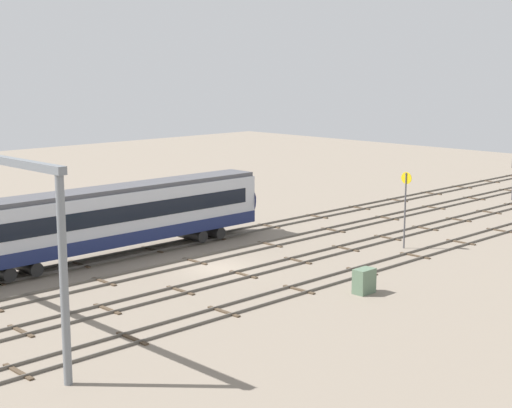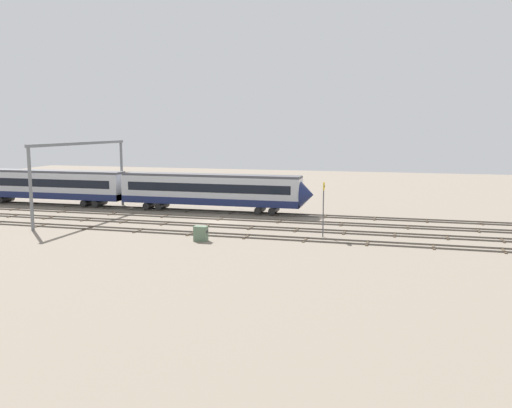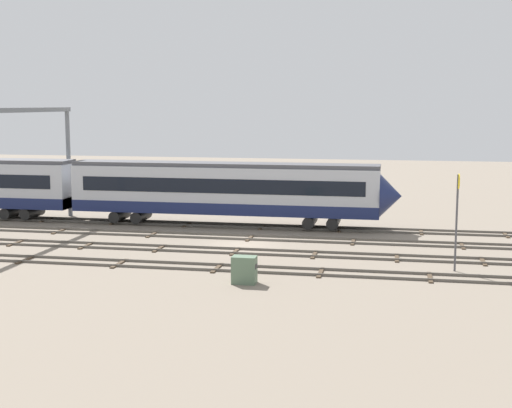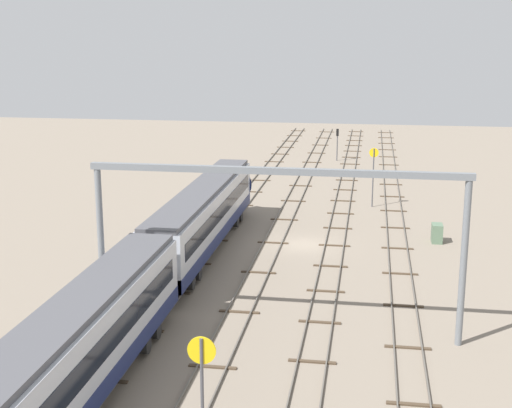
{
  "view_description": "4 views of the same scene",
  "coord_description": "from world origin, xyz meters",
  "px_view_note": "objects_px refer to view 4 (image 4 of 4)",
  "views": [
    {
      "loc": [
        -33.13,
        -37.31,
        13.12
      ],
      "look_at": [
        5.57,
        2.15,
        3.32
      ],
      "focal_mm": 54.92,
      "sensor_mm": 36.0,
      "label": 1
    },
    {
      "loc": [
        20.81,
        -58.5,
        11.01
      ],
      "look_at": [
        4.55,
        1.94,
        2.04
      ],
      "focal_mm": 37.8,
      "sensor_mm": 36.0,
      "label": 2
    },
    {
      "loc": [
        9.96,
        -46.49,
        9.45
      ],
      "look_at": [
        0.41,
        2.5,
        2.47
      ],
      "focal_mm": 50.19,
      "sensor_mm": 36.0,
      "label": 3
    },
    {
      "loc": [
        -53.74,
        -4.88,
        16.02
      ],
      "look_at": [
        1.14,
        3.91,
        2.82
      ],
      "focal_mm": 50.81,
      "sensor_mm": 36.0,
      "label": 4
    }
  ],
  "objects_px": {
    "signal_light_trackside_approach": "(337,140)",
    "relay_cabinet": "(437,233)",
    "train": "(72,359)",
    "overhead_gantry": "(276,210)",
    "speed_sign_mid_trackside": "(373,170)",
    "speed_sign_near_foreground": "(202,394)"
  },
  "relations": [
    {
      "from": "overhead_gantry",
      "to": "speed_sign_near_foreground",
      "type": "height_order",
      "value": "overhead_gantry"
    },
    {
      "from": "relay_cabinet",
      "to": "train",
      "type": "bearing_deg",
      "value": 149.47
    },
    {
      "from": "signal_light_trackside_approach",
      "to": "relay_cabinet",
      "type": "xyz_separation_m",
      "value": [
        -36.08,
        -9.6,
        -1.97
      ]
    },
    {
      "from": "speed_sign_near_foreground",
      "to": "relay_cabinet",
      "type": "height_order",
      "value": "speed_sign_near_foreground"
    },
    {
      "from": "overhead_gantry",
      "to": "relay_cabinet",
      "type": "bearing_deg",
      "value": -27.69
    },
    {
      "from": "train",
      "to": "speed_sign_near_foreground",
      "type": "xyz_separation_m",
      "value": [
        -4.41,
        -6.65,
        1.28
      ]
    },
    {
      "from": "speed_sign_near_foreground",
      "to": "signal_light_trackside_approach",
      "type": "distance_m",
      "value": 70.03
    },
    {
      "from": "overhead_gantry",
      "to": "speed_sign_near_foreground",
      "type": "bearing_deg",
      "value": 177.71
    },
    {
      "from": "overhead_gantry",
      "to": "signal_light_trackside_approach",
      "type": "relative_size",
      "value": 4.91
    },
    {
      "from": "signal_light_trackside_approach",
      "to": "relay_cabinet",
      "type": "distance_m",
      "value": 37.38
    },
    {
      "from": "train",
      "to": "overhead_gantry",
      "type": "bearing_deg",
      "value": -35.53
    },
    {
      "from": "train",
      "to": "signal_light_trackside_approach",
      "type": "bearing_deg",
      "value": -6.79
    },
    {
      "from": "speed_sign_near_foreground",
      "to": "speed_sign_mid_trackside",
      "type": "height_order",
      "value": "speed_sign_near_foreground"
    },
    {
      "from": "train",
      "to": "overhead_gantry",
      "type": "height_order",
      "value": "overhead_gantry"
    },
    {
      "from": "overhead_gantry",
      "to": "relay_cabinet",
      "type": "xyz_separation_m",
      "value": [
        19.4,
        -10.18,
        -6.22
      ]
    },
    {
      "from": "overhead_gantry",
      "to": "signal_light_trackside_approach",
      "type": "xyz_separation_m",
      "value": [
        55.47,
        -0.58,
        -4.25
      ]
    },
    {
      "from": "train",
      "to": "relay_cabinet",
      "type": "xyz_separation_m",
      "value": [
        29.53,
        -17.42,
        -1.92
      ]
    },
    {
      "from": "speed_sign_mid_trackside",
      "to": "train",
      "type": "bearing_deg",
      "value": 163.11
    },
    {
      "from": "train",
      "to": "relay_cabinet",
      "type": "relative_size",
      "value": 51.14
    },
    {
      "from": "train",
      "to": "signal_light_trackside_approach",
      "type": "distance_m",
      "value": 66.07
    },
    {
      "from": "overhead_gantry",
      "to": "relay_cabinet",
      "type": "relative_size",
      "value": 13.66
    },
    {
      "from": "train",
      "to": "signal_light_trackside_approach",
      "type": "xyz_separation_m",
      "value": [
        65.61,
        -7.81,
        0.04
      ]
    }
  ]
}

